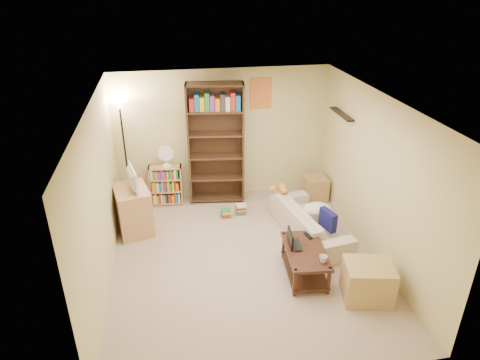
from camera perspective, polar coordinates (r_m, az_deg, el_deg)
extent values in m
plane|color=tan|center=(6.75, 0.62, -10.64)|extent=(4.50, 4.50, 0.00)
cube|color=beige|center=(8.13, -2.32, 6.00)|extent=(4.00, 0.04, 2.50)
cube|color=beige|center=(4.26, 6.56, -14.86)|extent=(4.00, 0.04, 2.50)
cube|color=beige|center=(6.08, -18.21, -2.62)|extent=(0.04, 4.50, 2.50)
cube|color=beige|center=(6.72, 17.67, 0.28)|extent=(0.04, 4.50, 2.50)
cube|color=white|center=(5.63, 0.74, 10.25)|extent=(4.00, 4.50, 0.04)
cube|color=red|center=(8.01, 2.79, 11.46)|extent=(0.40, 0.02, 0.58)
cube|color=black|center=(7.57, 13.37, 8.57)|extent=(0.12, 0.80, 0.03)
imported|color=beige|center=(7.29, 9.33, -5.48)|extent=(2.04, 1.30, 0.53)
cube|color=#121451|center=(6.92, 11.64, -5.21)|extent=(0.19, 0.36, 0.31)
ellipsoid|color=white|center=(7.28, 10.18, -3.85)|extent=(0.49, 0.35, 0.21)
ellipsoid|color=orange|center=(7.58, 5.71, -1.07)|extent=(0.35, 0.20, 0.14)
sphere|color=orange|center=(7.50, 4.40, -1.17)|extent=(0.11, 0.11, 0.11)
cube|color=#3E1F17|center=(6.29, 8.75, -9.32)|extent=(0.65, 1.05, 0.04)
cube|color=#3E1F17|center=(6.49, 8.54, -11.73)|extent=(0.61, 1.00, 0.03)
cube|color=#3E1F17|center=(6.02, 7.31, -13.44)|extent=(0.04, 0.04, 0.44)
cube|color=#3E1F17|center=(6.13, 11.76, -13.03)|extent=(0.04, 0.04, 0.44)
cube|color=#3E1F17|center=(6.71, 5.80, -8.70)|extent=(0.04, 0.04, 0.44)
cube|color=#3E1F17|center=(6.81, 9.76, -8.43)|extent=(0.04, 0.04, 0.44)
imported|color=black|center=(6.35, 7.95, -8.50)|extent=(0.37, 0.27, 0.03)
cube|color=white|center=(6.25, 6.71, -7.68)|extent=(0.04, 0.33, 0.22)
imported|color=silver|center=(6.05, 11.03, -10.30)|extent=(0.12, 0.12, 0.10)
cube|color=black|center=(6.56, 9.07, -7.34)|extent=(0.09, 0.19, 0.02)
cube|color=tan|center=(7.47, -14.06, -3.90)|extent=(0.69, 0.85, 0.80)
imported|color=black|center=(7.21, -14.55, 0.13)|extent=(0.68, 0.37, 0.37)
cube|color=#46311A|center=(7.94, -3.21, 4.69)|extent=(1.07, 0.47, 2.29)
cube|color=tan|center=(8.22, -9.82, -0.69)|extent=(0.63, 0.30, 0.78)
cylinder|color=white|center=(8.03, -9.73, 1.89)|extent=(0.16, 0.16, 0.04)
cylinder|color=white|center=(7.99, -9.78, 2.55)|extent=(0.02, 0.02, 0.16)
cylinder|color=white|center=(7.90, -9.86, 3.53)|extent=(0.28, 0.06, 0.28)
cylinder|color=black|center=(8.42, -14.21, -3.31)|extent=(0.30, 0.30, 0.03)
cylinder|color=black|center=(8.01, -14.94, 2.65)|extent=(0.03, 0.03, 1.94)
cone|color=#FFE4C6|center=(7.68, -15.81, 9.59)|extent=(0.35, 0.35, 0.15)
cube|color=tan|center=(8.43, 9.99, -1.12)|extent=(0.43, 0.43, 0.48)
cube|color=tan|center=(6.18, 16.66, -12.84)|extent=(0.73, 0.65, 0.53)
cube|color=red|center=(7.79, -1.89, -4.43)|extent=(0.19, 0.15, 0.16)
cube|color=#1966B2|center=(7.88, 0.12, -3.91)|extent=(0.19, 0.15, 0.20)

